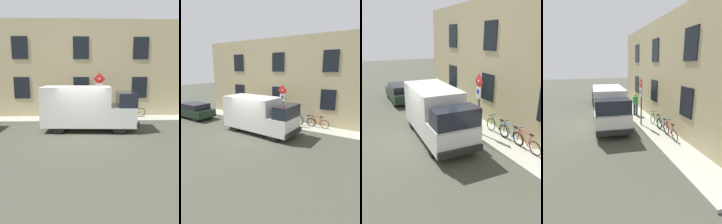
# 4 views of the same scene
# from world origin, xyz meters

# --- Properties ---
(ground_plane) EXTENTS (80.00, 80.00, 0.00)m
(ground_plane) POSITION_xyz_m (0.00, 0.00, 0.00)
(ground_plane) COLOR #3F4135
(sidewalk_slab) EXTENTS (1.62, 17.20, 0.14)m
(sidewalk_slab) POSITION_xyz_m (3.64, 0.00, 0.07)
(sidewalk_slab) COLOR #A2A392
(sidewalk_slab) RESTS_ON ground_plane
(building_facade) EXTENTS (0.75, 15.20, 6.84)m
(building_facade) POSITION_xyz_m (4.80, 0.00, 3.42)
(building_facade) COLOR tan
(building_facade) RESTS_ON ground_plane
(sign_post_stacked) EXTENTS (0.17, 0.56, 2.98)m
(sign_post_stacked) POSITION_xyz_m (3.04, -1.17, 2.15)
(sign_post_stacked) COLOR #474C47
(sign_post_stacked) RESTS_ON sidewalk_slab
(delivery_van) EXTENTS (2.30, 5.44, 2.50)m
(delivery_van) POSITION_xyz_m (1.14, -0.31, 1.33)
(delivery_van) COLOR silver
(delivery_van) RESTS_ON ground_plane
(parked_hatchback) EXTENTS (1.91, 4.07, 1.38)m
(parked_hatchback) POSITION_xyz_m (1.28, 7.00, 0.73)
(parked_hatchback) COLOR black
(parked_hatchback) RESTS_ON ground_plane
(bicycle_red) EXTENTS (0.46, 1.71, 0.89)m
(bicycle_red) POSITION_xyz_m (3.91, -3.67, 0.51)
(bicycle_red) COLOR black
(bicycle_red) RESTS_ON sidewalk_slab
(bicycle_blue) EXTENTS (0.46, 1.71, 0.89)m
(bicycle_blue) POSITION_xyz_m (3.91, -2.70, 0.51)
(bicycle_blue) COLOR black
(bicycle_blue) RESTS_ON sidewalk_slab
(bicycle_green) EXTENTS (0.46, 1.71, 0.89)m
(bicycle_green) POSITION_xyz_m (3.91, -1.73, 0.51)
(bicycle_green) COLOR black
(bicycle_green) RESTS_ON sidewalk_slab
(pedestrian) EXTENTS (0.46, 0.38, 1.72)m
(pedestrian) POSITION_xyz_m (3.41, 1.17, 1.07)
(pedestrian) COLOR #262B47
(pedestrian) RESTS_ON sidewalk_slab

